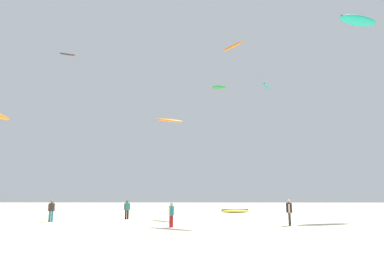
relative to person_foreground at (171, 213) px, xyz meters
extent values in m
plane|color=beige|center=(1.16, -6.84, -0.90)|extent=(120.00, 120.00, 0.00)
cylinder|color=#B21E23|center=(-0.05, -0.07, -0.52)|extent=(0.14, 0.14, 0.76)
cylinder|color=#B21E23|center=(0.05, 0.07, -0.52)|extent=(0.14, 0.14, 0.76)
cylinder|color=teal|center=(0.00, 0.00, 0.14)|extent=(0.35, 0.35, 0.57)
cylinder|color=beige|center=(-0.11, -0.17, 0.12)|extent=(0.10, 0.10, 0.52)
cylinder|color=beige|center=(0.11, 0.17, 0.12)|extent=(0.10, 0.10, 0.52)
sphere|color=beige|center=(0.00, 0.00, 0.54)|extent=(0.21, 0.21, 0.21)
cylinder|color=teal|center=(-9.41, 3.98, -0.50)|extent=(0.15, 0.15, 0.80)
cylinder|color=teal|center=(-9.59, 3.96, -0.50)|extent=(0.15, 0.15, 0.80)
cylinder|color=#2D2D33|center=(-9.50, 3.97, 0.21)|extent=(0.37, 0.37, 0.60)
cylinder|color=#936B4C|center=(-9.29, 3.99, 0.18)|extent=(0.11, 0.11, 0.56)
cylinder|color=#936B4C|center=(-9.72, 3.94, 0.18)|extent=(0.11, 0.11, 0.56)
sphere|color=#936B4C|center=(-9.50, 3.97, 0.62)|extent=(0.22, 0.22, 0.22)
cylinder|color=black|center=(-4.31, 6.59, -0.51)|extent=(0.14, 0.14, 0.77)
cylinder|color=black|center=(-4.16, 6.66, -0.51)|extent=(0.14, 0.14, 0.77)
cylinder|color=teal|center=(-4.24, 6.62, 0.16)|extent=(0.35, 0.35, 0.58)
cylinder|color=brown|center=(-4.42, 6.53, 0.14)|extent=(0.10, 0.10, 0.53)
cylinder|color=brown|center=(-4.05, 6.71, 0.14)|extent=(0.10, 0.10, 0.53)
sphere|color=brown|center=(-4.24, 6.62, 0.56)|extent=(0.21, 0.21, 0.21)
cylinder|color=#2D2D33|center=(7.96, 1.34, -0.47)|extent=(0.16, 0.16, 0.86)
cylinder|color=#2D2D33|center=(7.91, 1.15, -0.47)|extent=(0.16, 0.16, 0.86)
cylinder|color=black|center=(7.93, 1.24, 0.28)|extent=(0.39, 0.39, 0.64)
cylinder|color=beige|center=(7.99, 1.47, 0.25)|extent=(0.11, 0.11, 0.59)
cylinder|color=beige|center=(7.88, 1.02, 0.25)|extent=(0.11, 0.11, 0.59)
sphere|color=beige|center=(7.93, 1.24, 0.72)|extent=(0.23, 0.23, 0.23)
ellipsoid|color=yellow|center=(5.90, 16.02, -0.72)|extent=(3.38, 1.43, 0.39)
cylinder|color=purple|center=(5.90, 16.02, -0.57)|extent=(3.00, 0.61, 0.14)
ellipsoid|color=#2D2D33|center=(-16.01, 20.44, 19.88)|extent=(2.11, 1.32, 0.36)
cylinder|color=red|center=(-16.01, 20.44, 19.98)|extent=(1.77, 0.78, 0.09)
ellipsoid|color=green|center=(5.25, 28.50, 17.74)|extent=(2.34, 0.91, 0.51)
ellipsoid|color=#19B29E|center=(17.81, 8.57, 18.13)|extent=(4.58, 2.66, 0.80)
cylinder|color=blue|center=(17.81, 8.57, 18.33)|extent=(3.89, 1.50, 0.19)
ellipsoid|color=orange|center=(5.50, 10.54, 16.39)|extent=(2.48, 2.84, 0.70)
ellipsoid|color=orange|center=(-2.39, 27.71, 12.17)|extent=(4.50, 2.99, 0.82)
ellipsoid|color=#19B29E|center=(12.90, 29.13, 18.01)|extent=(2.08, 3.11, 0.75)
cylinder|color=#2D2D33|center=(12.90, 29.13, 18.15)|extent=(1.32, 2.58, 0.13)
camera|label=1|loc=(1.63, -22.10, 1.30)|focal=31.12mm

